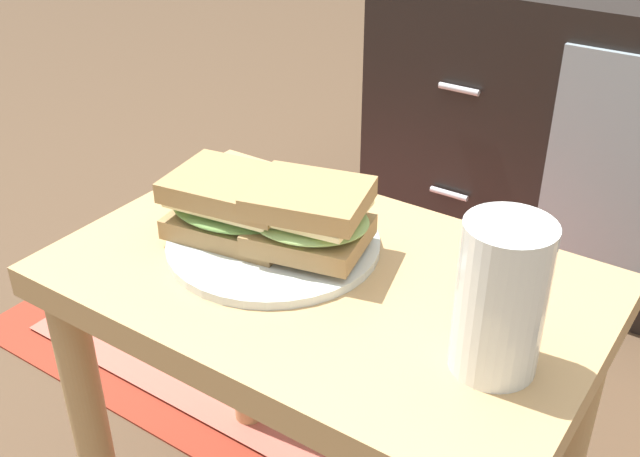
# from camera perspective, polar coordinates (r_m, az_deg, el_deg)

# --- Properties ---
(side_table) EXTENTS (0.56, 0.36, 0.46)m
(side_table) POSITION_cam_1_polar(r_m,az_deg,el_deg) (0.84, 0.40, -8.47)
(side_table) COLOR tan
(side_table) RESTS_ON ground
(tv_cabinet) EXTENTS (0.96, 0.46, 0.58)m
(tv_cabinet) POSITION_cam_1_polar(r_m,az_deg,el_deg) (1.63, 21.95, 6.34)
(tv_cabinet) COLOR black
(tv_cabinet) RESTS_ON ground
(area_rug) EXTENTS (0.98, 0.68, 0.01)m
(area_rug) POSITION_cam_1_polar(r_m,az_deg,el_deg) (1.45, -2.51, -7.46)
(area_rug) COLOR maroon
(area_rug) RESTS_ON ground
(plate) EXTENTS (0.23, 0.23, 0.01)m
(plate) POSITION_cam_1_polar(r_m,az_deg,el_deg) (0.82, -3.50, -1.12)
(plate) COLOR silver
(plate) RESTS_ON side_table
(sandwich_front) EXTENTS (0.16, 0.13, 0.07)m
(sandwich_front) POSITION_cam_1_polar(r_m,az_deg,el_deg) (0.83, -6.22, 1.88)
(sandwich_front) COLOR #9E7A4C
(sandwich_front) RESTS_ON plate
(sandwich_back) EXTENTS (0.15, 0.13, 0.07)m
(sandwich_back) POSITION_cam_1_polar(r_m,az_deg,el_deg) (0.78, -0.81, 0.90)
(sandwich_back) COLOR #9E7A4C
(sandwich_back) RESTS_ON plate
(beer_glass) EXTENTS (0.08, 0.08, 0.14)m
(beer_glass) POSITION_cam_1_polar(r_m,az_deg,el_deg) (0.64, 13.41, -5.27)
(beer_glass) COLOR silver
(beer_glass) RESTS_ON side_table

